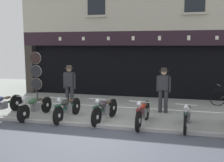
# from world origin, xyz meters

# --- Properties ---
(ground) EXTENTS (23.94, 22.00, 0.18)m
(ground) POSITION_xyz_m (0.00, -0.98, -0.04)
(ground) COLOR gray
(shop_facade) EXTENTS (12.24, 4.42, 6.37)m
(shop_facade) POSITION_xyz_m (0.00, 7.01, 1.72)
(shop_facade) COLOR black
(shop_facade) RESTS_ON ground
(motorcycle_far_left) EXTENTS (0.62, 2.06, 0.93)m
(motorcycle_far_left) POSITION_xyz_m (-4.25, 0.63, 0.43)
(motorcycle_far_left) COLOR black
(motorcycle_far_left) RESTS_ON ground
(motorcycle_left) EXTENTS (0.62, 2.01, 0.90)m
(motorcycle_left) POSITION_xyz_m (-2.90, 0.67, 0.42)
(motorcycle_left) COLOR black
(motorcycle_left) RESTS_ON ground
(motorcycle_center_left) EXTENTS (0.62, 2.03, 0.91)m
(motorcycle_center_left) POSITION_xyz_m (-1.66, 0.70, 0.42)
(motorcycle_center_left) COLOR black
(motorcycle_center_left) RESTS_ON ground
(motorcycle_center) EXTENTS (0.62, 1.99, 0.92)m
(motorcycle_center) POSITION_xyz_m (-0.30, 0.75, 0.43)
(motorcycle_center) COLOR black
(motorcycle_center) RESTS_ON ground
(motorcycle_center_right) EXTENTS (0.62, 2.04, 0.93)m
(motorcycle_center_right) POSITION_xyz_m (1.02, 0.66, 0.43)
(motorcycle_center_right) COLOR black
(motorcycle_center_right) RESTS_ON ground
(motorcycle_right) EXTENTS (0.62, 1.92, 0.90)m
(motorcycle_right) POSITION_xyz_m (2.42, 0.67, 0.41)
(motorcycle_right) COLOR black
(motorcycle_right) RESTS_ON ground
(salesman_left) EXTENTS (0.56, 0.35, 1.77)m
(salesman_left) POSITION_xyz_m (-2.31, 2.46, 0.99)
(salesman_left) COLOR #2D2D33
(salesman_left) RESTS_ON ground
(shopkeeper_center) EXTENTS (0.55, 0.36, 1.76)m
(shopkeeper_center) POSITION_xyz_m (1.60, 2.45, 0.99)
(shopkeeper_center) COLOR #2D2D33
(shopkeeper_center) RESTS_ON ground
(tyre_sign_pole) EXTENTS (0.58, 0.06, 2.29)m
(tyre_sign_pole) POSITION_xyz_m (-4.59, 3.74, 1.34)
(tyre_sign_pole) COLOR #232328
(tyre_sign_pole) RESTS_ON ground
(advert_board_near) EXTENTS (0.79, 0.03, 0.99)m
(advert_board_near) POSITION_xyz_m (2.80, 5.40, 1.89)
(advert_board_near) COLOR silver
(advert_board_far) EXTENTS (0.82, 0.03, 1.08)m
(advert_board_far) POSITION_xyz_m (4.00, 5.40, 1.93)
(advert_board_far) COLOR silver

